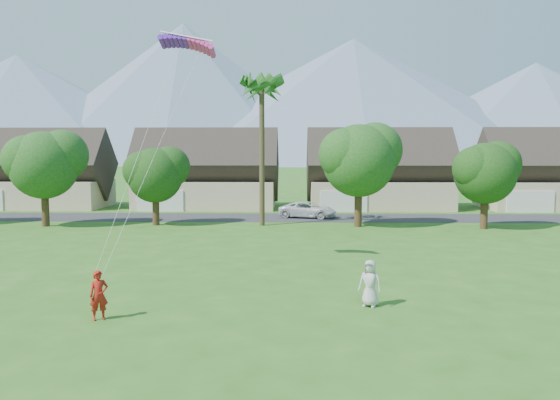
{
  "coord_description": "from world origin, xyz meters",
  "views": [
    {
      "loc": [
        0.72,
        -17.04,
        6.2
      ],
      "look_at": [
        0.0,
        10.0,
        3.8
      ],
      "focal_mm": 35.0,
      "sensor_mm": 36.0,
      "label": 1
    }
  ],
  "objects_px": {
    "watcher": "(370,283)",
    "parked_car": "(308,210)",
    "parafoil_kite": "(188,42)",
    "kite_flyer": "(99,295)"
  },
  "relations": [
    {
      "from": "watcher",
      "to": "parafoil_kite",
      "type": "distance_m",
      "value": 15.17
    },
    {
      "from": "parafoil_kite",
      "to": "parked_car",
      "type": "bearing_deg",
      "value": 76.71
    },
    {
      "from": "parked_car",
      "to": "watcher",
      "type": "bearing_deg",
      "value": -160.43
    },
    {
      "from": "watcher",
      "to": "parked_car",
      "type": "xyz_separation_m",
      "value": [
        -1.77,
        29.47,
        -0.2
      ]
    },
    {
      "from": "watcher",
      "to": "parked_car",
      "type": "bearing_deg",
      "value": 116.84
    },
    {
      "from": "parked_car",
      "to": "parafoil_kite",
      "type": "xyz_separation_m",
      "value": [
        -6.68,
        -22.96,
        10.99
      ]
    },
    {
      "from": "kite_flyer",
      "to": "parafoil_kite",
      "type": "bearing_deg",
      "value": 50.49
    },
    {
      "from": "watcher",
      "to": "parked_car",
      "type": "height_order",
      "value": "watcher"
    },
    {
      "from": "watcher",
      "to": "parafoil_kite",
      "type": "relative_size",
      "value": 0.66
    },
    {
      "from": "kite_flyer",
      "to": "parafoil_kite",
      "type": "xyz_separation_m",
      "value": [
        1.8,
        8.57,
        10.81
      ]
    }
  ]
}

